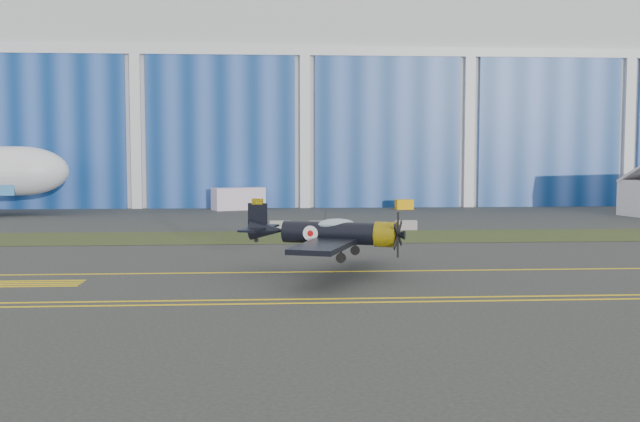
{
  "coord_description": "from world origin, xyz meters",
  "views": [
    {
      "loc": [
        -4.54,
        -49.81,
        7.14
      ],
      "look_at": [
        -1.06,
        2.86,
        3.1
      ],
      "focal_mm": 42.0,
      "sensor_mm": 36.0,
      "label": 1
    }
  ],
  "objects": [
    {
      "name": "tug",
      "position": [
        12.62,
        45.35,
        0.64
      ],
      "size": [
        2.28,
        1.53,
        1.27
      ],
      "primitive_type": "cube",
      "rotation": [
        0.0,
        0.0,
        0.08
      ],
      "color": "#FFB10B",
      "rests_on": "ground"
    },
    {
      "name": "ground",
      "position": [
        0.0,
        0.0,
        0.0
      ],
      "size": [
        260.0,
        260.0,
        0.0
      ],
      "primitive_type": "plane",
      "color": "#373936",
      "rests_on": "ground"
    },
    {
      "name": "barrier_a",
      "position": [
        -3.67,
        19.93,
        0.45
      ],
      "size": [
        2.03,
        0.73,
        0.9
      ],
      "primitive_type": "cube",
      "rotation": [
        0.0,
        0.0,
        0.06
      ],
      "color": "#979A90",
      "rests_on": "ground"
    },
    {
      "name": "barrier_b",
      "position": [
        -0.03,
        19.55,
        0.45
      ],
      "size": [
        2.0,
        0.61,
        0.9
      ],
      "primitive_type": "cube",
      "rotation": [
        0.0,
        0.0,
        -0.01
      ],
      "color": "gray",
      "rests_on": "ground"
    },
    {
      "name": "hold_short_ladder",
      "position": [
        -18.0,
        -8.1,
        0.01
      ],
      "size": [
        6.0,
        2.4,
        0.02
      ],
      "primitive_type": null,
      "color": "yellow",
      "rests_on": "ground"
    },
    {
      "name": "hangar",
      "position": [
        0.0,
        71.79,
        14.96
      ],
      "size": [
        220.0,
        45.7,
        30.0
      ],
      "color": "silver",
      "rests_on": "ground"
    },
    {
      "name": "taxiway_centreline",
      "position": [
        0.0,
        -5.0,
        0.01
      ],
      "size": [
        200.0,
        0.2,
        0.02
      ],
      "primitive_type": "cube",
      "color": "yellow",
      "rests_on": "ground"
    },
    {
      "name": "shipping_container",
      "position": [
        -8.69,
        46.14,
        1.41
      ],
      "size": [
        7.0,
        4.82,
        2.82
      ],
      "primitive_type": "cube",
      "rotation": [
        0.0,
        0.0,
        0.38
      ],
      "color": "silver",
      "rests_on": "ground"
    },
    {
      "name": "barrier_c",
      "position": [
        8.16,
        19.47,
        0.45
      ],
      "size": [
        2.0,
        0.62,
        0.9
      ],
      "primitive_type": "cube",
      "rotation": [
        0.0,
        0.0,
        -0.01
      ],
      "color": "#9C9694",
      "rests_on": "ground"
    },
    {
      "name": "grass_median",
      "position": [
        0.0,
        14.0,
        0.02
      ],
      "size": [
        260.0,
        10.0,
        0.02
      ],
      "primitive_type": "cube",
      "color": "#475128",
      "rests_on": "ground"
    },
    {
      "name": "warbird",
      "position": [
        -1.06,
        -6.14,
        2.5
      ],
      "size": [
        14.5,
        15.83,
        3.84
      ],
      "rotation": [
        0.0,
        0.0,
        -0.35
      ],
      "color": "black",
      "rests_on": "ground"
    },
    {
      "name": "edge_line_far",
      "position": [
        0.0,
        -13.5,
        0.01
      ],
      "size": [
        80.0,
        0.2,
        0.02
      ],
      "primitive_type": "cube",
      "color": "yellow",
      "rests_on": "ground"
    },
    {
      "name": "edge_line_near",
      "position": [
        0.0,
        -14.5,
        0.01
      ],
      "size": [
        80.0,
        0.2,
        0.02
      ],
      "primitive_type": "cube",
      "color": "yellow",
      "rests_on": "ground"
    }
  ]
}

